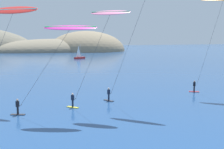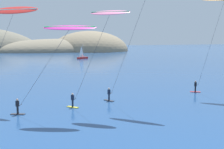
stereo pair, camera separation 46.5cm
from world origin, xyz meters
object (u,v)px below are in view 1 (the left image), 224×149
object	(u,v)px
sailboat_far	(80,57)
kitesurfer_orange	(222,4)
kitesurfer_red	(12,16)
kitesurfer_pink	(107,21)
kitesurfer_black	(145,0)
kitesurfer_magenta	(66,34)

from	to	relation	value
sailboat_far	kitesurfer_orange	bearing A→B (deg)	-92.09
kitesurfer_orange	kitesurfer_red	xyz separation A→B (m)	(-27.64, 4.33, -2.14)
sailboat_far	kitesurfer_pink	world-z (taller)	kitesurfer_pink
kitesurfer_orange	kitesurfer_pink	distance (m)	18.86
sailboat_far	kitesurfer_black	bearing A→B (deg)	-101.70
kitesurfer_black	kitesurfer_red	distance (m)	15.60
kitesurfer_orange	kitesurfer_red	size ratio (longest dim) A/B	1.19
kitesurfer_magenta	kitesurfer_red	xyz separation A→B (m)	(-4.60, 7.12, 2.16)
kitesurfer_red	kitesurfer_magenta	bearing A→B (deg)	-57.16
kitesurfer_pink	kitesurfer_black	bearing A→B (deg)	8.93
kitesurfer_orange	kitesurfer_black	world-z (taller)	kitesurfer_orange
kitesurfer_orange	kitesurfer_black	bearing A→B (deg)	-173.11
kitesurfer_red	kitesurfer_black	bearing A→B (deg)	-22.56
sailboat_far	kitesurfer_magenta	distance (m)	83.53
kitesurfer_magenta	kitesurfer_pink	distance (m)	4.79
sailboat_far	kitesurfer_pink	bearing A→B (deg)	-105.12
kitesurfer_orange	kitesurfer_pink	size ratio (longest dim) A/B	1.26
kitesurfer_pink	kitesurfer_magenta	bearing A→B (deg)	-175.28
sailboat_far	kitesurfer_orange	size ratio (longest dim) A/B	0.41
kitesurfer_orange	kitesurfer_pink	world-z (taller)	kitesurfer_orange
kitesurfer_magenta	sailboat_far	bearing A→B (deg)	71.91
kitesurfer_black	kitesurfer_magenta	bearing A→B (deg)	-173.05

